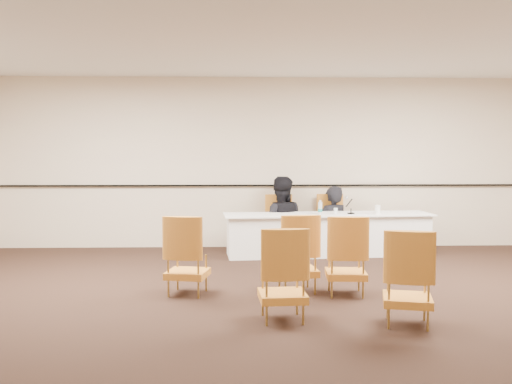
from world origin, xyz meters
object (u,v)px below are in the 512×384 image
water_bottle (320,207)px  coffee_cup (378,209)px  panel_table (328,234)px  microphone (351,205)px  panelist_main_chair (332,222)px  panelist_second_chair (280,223)px  aud_chair_front_right (346,255)px  panelist_second (280,226)px  aud_chair_back_mid (282,273)px  aud_chair_front_mid (297,253)px  panelist_main (332,232)px  aud_chair_front_left (187,255)px  aud_chair_back_right (408,277)px  drinking_glass (336,211)px

water_bottle → coffee_cup: bearing=2.4°
panel_table → microphone: size_ratio=11.80×
panelist_main_chair → panelist_second_chair: (-0.91, -0.07, 0.00)m
coffee_cup → aud_chair_front_right: 2.77m
panel_table → coffee_cup: bearing=-8.8°
panelist_second → water_bottle: (0.60, -0.57, 0.38)m
microphone → aud_chair_back_mid: size_ratio=0.30×
panel_table → aud_chair_front_mid: aud_chair_front_mid is taller
panelist_main → panelist_second: panelist_second is taller
water_bottle → aud_chair_front_left: (-1.93, -2.43, -0.32)m
panel_table → aud_chair_back_mid: (-1.03, -3.63, 0.13)m
panel_table → aud_chair_back_right: (0.17, -3.82, 0.13)m
drinking_glass → aud_chair_back_mid: bearing=-107.8°
aud_chair_front_right → aud_chair_front_left: bearing=-178.3°
coffee_cup → aud_chair_front_left: size_ratio=0.15×
aud_chair_front_left → aud_chair_back_right: (2.25, -1.28, 0.00)m
aud_chair_front_left → aud_chair_back_mid: size_ratio=1.00×
water_bottle → aud_chair_front_left: bearing=-128.5°
panel_table → aud_chair_back_right: bearing=-91.8°
panelist_main_chair → microphone: (0.20, -0.60, 0.35)m
aud_chair_front_right → aud_chair_back_mid: same height
panelist_main → panelist_second: size_ratio=0.94×
panelist_main_chair → aud_chair_front_right: same height
water_bottle → coffee_cup: (0.95, 0.04, -0.04)m
aud_chair_front_mid → drinking_glass: bearing=62.7°
coffee_cup → aud_chair_back_mid: bearing=-117.3°
water_bottle → panel_table: bearing=35.1°
panelist_second → aud_chair_front_right: panelist_second is taller
panelist_main → aud_chair_front_left: panelist_main is taller
panelist_main → water_bottle: (-0.31, -0.64, 0.50)m
water_bottle → aud_chair_front_right: aud_chair_front_right is taller
panelist_second_chair → aud_chair_back_right: (0.92, -4.28, 0.00)m
microphone → panelist_main_chair: bearing=92.0°
microphone → panelist_second_chair: bearing=138.1°
panelist_main_chair → panelist_second_chair: 0.92m
panel_table → aud_chair_front_right: aud_chair_front_right is taller
panelist_second_chair → panelist_main: bearing=-0.0°
drinking_glass → aud_chair_front_left: bearing=-131.4°
panelist_main_chair → aud_chair_front_mid: size_ratio=1.00×
panelist_second → aud_chair_back_mid: (-0.29, -4.09, 0.06)m
water_bottle → drinking_glass: bearing=13.2°
coffee_cup → aud_chair_front_mid: (-1.57, -2.39, -0.28)m
panelist_main_chair → drinking_glass: (-0.05, -0.58, 0.26)m
panelist_main → aud_chair_front_right: panelist_main is taller
panelist_second_chair → aud_chair_front_mid: (-0.02, -2.92, 0.00)m
panel_table → panelist_second_chair: bearing=143.6°
aud_chair_front_mid → aud_chair_back_right: (0.94, -1.36, 0.00)m
panelist_main_chair → coffee_cup: 0.92m
microphone → aud_chair_back_right: (-0.19, -3.75, -0.35)m
panelist_second_chair → aud_chair_back_right: same height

